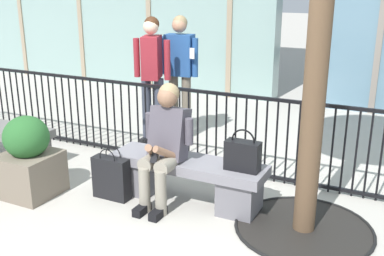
{
  "coord_description": "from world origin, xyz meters",
  "views": [
    {
      "loc": [
        1.94,
        -3.82,
        2.14
      ],
      "look_at": [
        0.0,
        0.1,
        0.75
      ],
      "focal_mm": 43.24,
      "sensor_mm": 36.0,
      "label": 1
    }
  ],
  "objects_px": {
    "seated_person_with_phone": "(165,142)",
    "handbag_on_bench": "(243,155)",
    "stone_bench": "(188,176)",
    "bystander_at_railing": "(152,71)",
    "bystander_further_back": "(180,68)",
    "shopping_bag": "(111,177)",
    "planter": "(29,159)"
  },
  "relations": [
    {
      "from": "seated_person_with_phone",
      "to": "shopping_bag",
      "type": "height_order",
      "value": "seated_person_with_phone"
    },
    {
      "from": "handbag_on_bench",
      "to": "bystander_further_back",
      "type": "xyz_separation_m",
      "value": [
        -1.6,
        1.78,
        0.4
      ]
    },
    {
      "from": "stone_bench",
      "to": "planter",
      "type": "bearing_deg",
      "value": -159.25
    },
    {
      "from": "bystander_further_back",
      "to": "planter",
      "type": "relative_size",
      "value": 2.01
    },
    {
      "from": "bystander_at_railing",
      "to": "planter",
      "type": "relative_size",
      "value": 2.01
    },
    {
      "from": "stone_bench",
      "to": "bystander_further_back",
      "type": "bearing_deg",
      "value": 119.81
    },
    {
      "from": "bystander_further_back",
      "to": "bystander_at_railing",
      "type": "bearing_deg",
      "value": -123.93
    },
    {
      "from": "bystander_further_back",
      "to": "planter",
      "type": "xyz_separation_m",
      "value": [
        -0.53,
        -2.36,
        -0.61
      ]
    },
    {
      "from": "stone_bench",
      "to": "bystander_further_back",
      "type": "distance_m",
      "value": 2.17
    },
    {
      "from": "shopping_bag",
      "to": "bystander_further_back",
      "type": "bearing_deg",
      "value": 97.91
    },
    {
      "from": "handbag_on_bench",
      "to": "bystander_further_back",
      "type": "bearing_deg",
      "value": 131.83
    },
    {
      "from": "seated_person_with_phone",
      "to": "shopping_bag",
      "type": "distance_m",
      "value": 0.71
    },
    {
      "from": "stone_bench",
      "to": "handbag_on_bench",
      "type": "bearing_deg",
      "value": -0.99
    },
    {
      "from": "stone_bench",
      "to": "shopping_bag",
      "type": "distance_m",
      "value": 0.79
    },
    {
      "from": "planter",
      "to": "seated_person_with_phone",
      "type": "bearing_deg",
      "value": 18.53
    },
    {
      "from": "handbag_on_bench",
      "to": "planter",
      "type": "height_order",
      "value": "handbag_on_bench"
    },
    {
      "from": "seated_person_with_phone",
      "to": "planter",
      "type": "bearing_deg",
      "value": -161.47
    },
    {
      "from": "stone_bench",
      "to": "bystander_at_railing",
      "type": "xyz_separation_m",
      "value": [
        -1.25,
        1.42,
        0.73
      ]
    },
    {
      "from": "seated_person_with_phone",
      "to": "handbag_on_bench",
      "type": "distance_m",
      "value": 0.77
    },
    {
      "from": "shopping_bag",
      "to": "planter",
      "type": "height_order",
      "value": "planter"
    },
    {
      "from": "bystander_at_railing",
      "to": "bystander_further_back",
      "type": "height_order",
      "value": "same"
    },
    {
      "from": "seated_person_with_phone",
      "to": "handbag_on_bench",
      "type": "bearing_deg",
      "value": 8.84
    },
    {
      "from": "stone_bench",
      "to": "handbag_on_bench",
      "type": "height_order",
      "value": "handbag_on_bench"
    },
    {
      "from": "bystander_at_railing",
      "to": "bystander_further_back",
      "type": "xyz_separation_m",
      "value": [
        0.23,
        0.35,
        0.0
      ]
    },
    {
      "from": "bystander_further_back",
      "to": "planter",
      "type": "height_order",
      "value": "bystander_further_back"
    },
    {
      "from": "bystander_at_railing",
      "to": "planter",
      "type": "height_order",
      "value": "bystander_at_railing"
    },
    {
      "from": "bystander_further_back",
      "to": "handbag_on_bench",
      "type": "bearing_deg",
      "value": -48.17
    },
    {
      "from": "handbag_on_bench",
      "to": "bystander_further_back",
      "type": "height_order",
      "value": "bystander_further_back"
    },
    {
      "from": "seated_person_with_phone",
      "to": "planter",
      "type": "relative_size",
      "value": 1.43
    },
    {
      "from": "seated_person_with_phone",
      "to": "shopping_bag",
      "type": "relative_size",
      "value": 2.2
    },
    {
      "from": "shopping_bag",
      "to": "bystander_further_back",
      "type": "relative_size",
      "value": 0.32
    },
    {
      "from": "stone_bench",
      "to": "shopping_bag",
      "type": "height_order",
      "value": "shopping_bag"
    }
  ]
}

